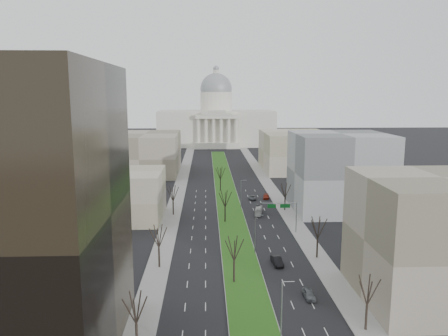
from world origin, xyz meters
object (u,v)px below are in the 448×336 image
object	(u,v)px
car_grey_near	(309,294)
car_black	(277,261)
car_red	(266,197)
car_grey_far	(252,198)
box_van	(259,211)

from	to	relation	value
car_grey_near	car_black	xyz separation A→B (m)	(-3.23, 15.51, 0.10)
car_red	car_grey_far	xyz separation A→B (m)	(-4.96, -1.13, -0.04)
car_black	car_grey_far	xyz separation A→B (m)	(0.82, 57.95, -0.17)
car_grey_near	box_van	bearing A→B (deg)	90.91
car_black	car_red	bearing A→B (deg)	79.37
car_grey_near	car_black	world-z (taller)	car_black
car_red	box_van	xyz separation A→B (m)	(-5.04, -19.75, 0.38)
car_grey_far	box_van	distance (m)	18.62
box_van	car_grey_far	bearing A→B (deg)	99.53
car_black	box_van	world-z (taller)	box_van
car_red	box_van	bearing A→B (deg)	-95.89
car_black	car_grey_far	size ratio (longest dim) A/B	1.05
car_red	car_grey_far	bearing A→B (deg)	-158.74
car_grey_near	car_grey_far	bearing A→B (deg)	90.19
car_red	car_grey_far	world-z (taller)	car_red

